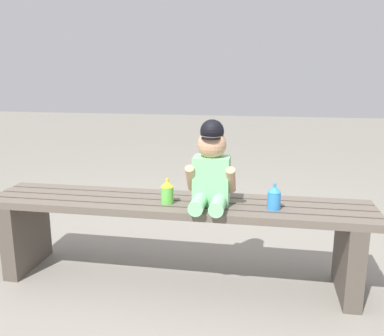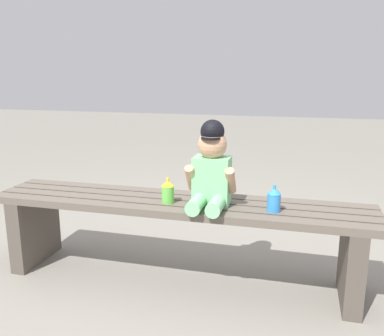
{
  "view_description": "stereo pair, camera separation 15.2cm",
  "coord_description": "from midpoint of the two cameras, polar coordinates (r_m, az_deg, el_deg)",
  "views": [
    {
      "loc": [
        0.41,
        -1.89,
        1.04
      ],
      "look_at": [
        0.09,
        -0.05,
        0.6
      ],
      "focal_mm": 38.53,
      "sensor_mm": 36.0,
      "label": 1
    },
    {
      "loc": [
        0.56,
        -1.85,
        1.04
      ],
      "look_at": [
        0.09,
        -0.05,
        0.6
      ],
      "focal_mm": 38.53,
      "sensor_mm": 36.0,
      "label": 2
    }
  ],
  "objects": [
    {
      "name": "sippy_cup_right",
      "position": [
        1.91,
        13.54,
        -4.23
      ],
      "size": [
        0.06,
        0.06,
        0.12
      ],
      "color": "#338CE5",
      "rests_on": "park_bench"
    },
    {
      "name": "ground_plane",
      "position": [
        2.2,
        0.1,
        -15.05
      ],
      "size": [
        16.0,
        16.0,
        0.0
      ],
      "primitive_type": "plane",
      "color": "gray"
    },
    {
      "name": "park_bench",
      "position": [
        2.07,
        0.1,
        -7.81
      ],
      "size": [
        1.89,
        0.36,
        0.42
      ],
      "color": "#60564C",
      "rests_on": "ground_plane"
    },
    {
      "name": "child_figure",
      "position": [
        1.92,
        4.95,
        -0.15
      ],
      "size": [
        0.23,
        0.27,
        0.4
      ],
      "color": "#7FCC8C",
      "rests_on": "park_bench"
    },
    {
      "name": "sippy_cup_left",
      "position": [
        1.98,
        -1.17,
        -3.23
      ],
      "size": [
        0.06,
        0.06,
        0.12
      ],
      "color": "#66CC4C",
      "rests_on": "park_bench"
    }
  ]
}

